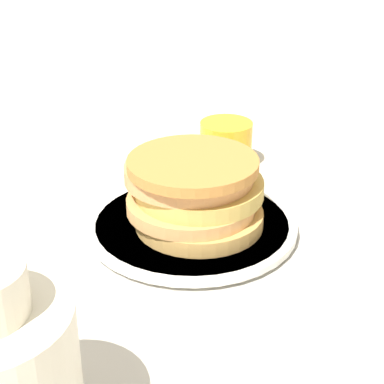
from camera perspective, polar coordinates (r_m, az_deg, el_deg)
name	(u,v)px	position (r m, az deg, el deg)	size (l,w,h in m)	color
ground_plane	(208,220)	(0.71, 1.45, -2.49)	(4.00, 4.00, 0.00)	#BCB7AD
plate	(192,226)	(0.68, 0.00, -3.00)	(0.22, 0.22, 0.01)	silver
pancake_stack	(194,191)	(0.66, 0.22, 0.13)	(0.15, 0.14, 0.07)	tan
juice_glass	(226,145)	(0.82, 3.03, 4.23)	(0.07, 0.07, 0.06)	yellow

